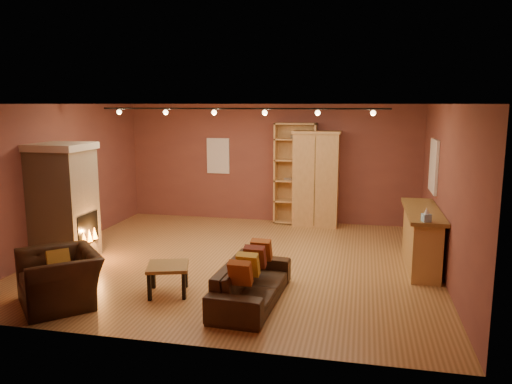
% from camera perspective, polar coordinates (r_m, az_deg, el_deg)
% --- Properties ---
extents(floor, '(7.00, 7.00, 0.00)m').
position_cam_1_polar(floor, '(9.14, -2.15, -7.82)').
color(floor, olive).
rests_on(floor, ground).
extents(ceiling, '(7.00, 7.00, 0.00)m').
position_cam_1_polar(ceiling, '(8.70, -2.27, 10.03)').
color(ceiling, '#552E1A').
rests_on(ceiling, back_wall).
extents(back_wall, '(7.00, 0.02, 2.80)m').
position_cam_1_polar(back_wall, '(11.95, 1.68, 3.31)').
color(back_wall, brown).
rests_on(back_wall, floor).
extents(left_wall, '(0.02, 6.50, 2.80)m').
position_cam_1_polar(left_wall, '(10.25, -21.52, 1.48)').
color(left_wall, brown).
rests_on(left_wall, floor).
extents(right_wall, '(0.02, 6.50, 2.80)m').
position_cam_1_polar(right_wall, '(8.64, 20.90, 0.04)').
color(right_wall, brown).
rests_on(right_wall, floor).
extents(fireplace, '(1.01, 0.98, 2.12)m').
position_cam_1_polar(fireplace, '(9.56, -21.08, -1.13)').
color(fireplace, tan).
rests_on(fireplace, floor).
extents(back_window, '(0.56, 0.04, 0.86)m').
position_cam_1_polar(back_window, '(12.22, -4.35, 4.14)').
color(back_window, white).
rests_on(back_window, back_wall).
extents(bookcase, '(0.97, 0.38, 2.37)m').
position_cam_1_polar(bookcase, '(11.76, 4.53, 2.21)').
color(bookcase, tan).
rests_on(bookcase, floor).
extents(armoire, '(1.08, 0.62, 2.20)m').
position_cam_1_polar(armoire, '(11.57, 6.86, 1.54)').
color(armoire, tan).
rests_on(armoire, floor).
extents(bar_counter, '(0.57, 2.12, 1.01)m').
position_cam_1_polar(bar_counter, '(9.15, 18.34, -4.94)').
color(bar_counter, tan).
rests_on(bar_counter, floor).
extents(tissue_box, '(0.14, 0.14, 0.21)m').
position_cam_1_polar(tissue_box, '(8.10, 18.89, -2.60)').
color(tissue_box, '#96CAF0').
rests_on(tissue_box, bar_counter).
extents(right_window, '(0.05, 0.90, 1.00)m').
position_cam_1_polar(right_window, '(9.97, 19.65, 2.83)').
color(right_window, white).
rests_on(right_window, right_wall).
extents(loveseat, '(0.67, 1.97, 0.79)m').
position_cam_1_polar(loveseat, '(7.20, -0.50, -9.51)').
color(loveseat, black).
rests_on(loveseat, floor).
extents(armchair, '(1.34, 1.35, 1.01)m').
position_cam_1_polar(armchair, '(7.60, -21.58, -8.26)').
color(armchair, black).
rests_on(armchair, floor).
extents(coffee_table, '(0.74, 0.74, 0.45)m').
position_cam_1_polar(coffee_table, '(7.60, -10.04, -8.67)').
color(coffee_table, olive).
rests_on(coffee_table, floor).
extents(track_rail, '(5.20, 0.09, 0.13)m').
position_cam_1_polar(track_rail, '(8.89, -1.94, 9.30)').
color(track_rail, black).
rests_on(track_rail, ceiling).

